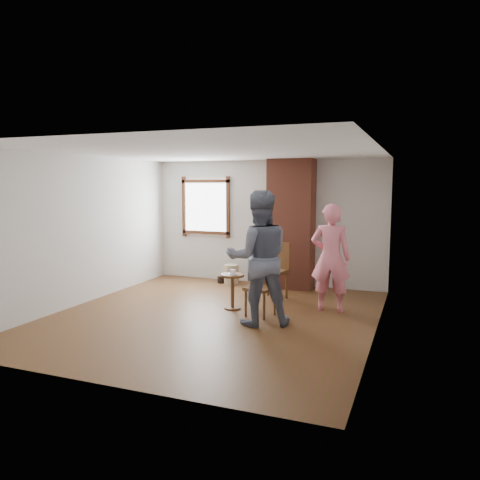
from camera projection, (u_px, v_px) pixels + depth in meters
The scene contains 12 objects.
ground at pixel (213, 316), 7.47m from camera, with size 5.50×5.50×0.00m, color brown.
room_shell at pixel (224, 202), 7.83m from camera, with size 5.04×5.52×2.62m.
brick_chimney at pixel (291, 224), 9.41m from camera, with size 0.90×0.50×2.60m, color #984A36.
stoneware_crock at pixel (231, 274), 9.90m from camera, with size 0.32×0.32×0.41m, color #C3AC8D.
dark_pot at pixel (221, 280), 9.99m from camera, with size 0.14×0.14×0.14m, color black.
dining_chair_left at pixel (263, 284), 7.52m from camera, with size 0.50×0.50×0.90m.
dining_chair_right at pixel (275, 267), 8.60m from camera, with size 0.57×0.57×1.03m.
side_table at pixel (232, 286), 7.88m from camera, with size 0.40×0.40×0.60m.
cake_plate at pixel (232, 274), 7.85m from camera, with size 0.18×0.18×0.01m, color white.
cake_slice at pixel (233, 272), 7.85m from camera, with size 0.08×0.07×0.06m, color white.
man at pixel (259, 258), 6.96m from camera, with size 0.98×0.76×2.02m, color #121934.
person_pink at pixel (331, 258), 7.70m from camera, with size 0.65×0.43×1.79m, color pink.
Camera 1 is at (3.03, -6.62, 2.11)m, focal length 35.00 mm.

